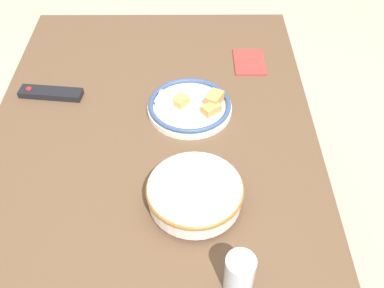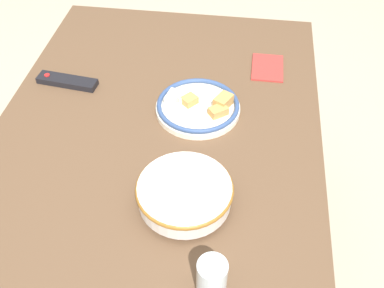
{
  "view_description": "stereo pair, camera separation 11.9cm",
  "coord_description": "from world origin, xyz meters",
  "px_view_note": "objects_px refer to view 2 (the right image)",
  "views": [
    {
      "loc": [
        -0.84,
        -0.11,
        1.59
      ],
      "look_at": [
        -0.0,
        -0.11,
        0.74
      ],
      "focal_mm": 42.0,
      "sensor_mm": 36.0,
      "label": 1
    },
    {
      "loc": [
        -0.83,
        -0.23,
        1.59
      ],
      "look_at": [
        -0.0,
        -0.11,
        0.74
      ],
      "focal_mm": 42.0,
      "sensor_mm": 36.0,
      "label": 2
    }
  ],
  "objects_px": {
    "noodle_bowl": "(185,193)",
    "food_plate": "(198,106)",
    "drinking_glass": "(212,279)",
    "tv_remote": "(67,81)"
  },
  "relations": [
    {
      "from": "noodle_bowl",
      "to": "food_plate",
      "type": "height_order",
      "value": "noodle_bowl"
    },
    {
      "from": "food_plate",
      "to": "drinking_glass",
      "type": "relative_size",
      "value": 2.43
    },
    {
      "from": "noodle_bowl",
      "to": "food_plate",
      "type": "bearing_deg",
      "value": 1.88
    },
    {
      "from": "food_plate",
      "to": "drinking_glass",
      "type": "bearing_deg",
      "value": -169.95
    },
    {
      "from": "drinking_glass",
      "to": "noodle_bowl",
      "type": "bearing_deg",
      "value": 22.11
    },
    {
      "from": "tv_remote",
      "to": "drinking_glass",
      "type": "relative_size",
      "value": 1.92
    },
    {
      "from": "noodle_bowl",
      "to": "food_plate",
      "type": "distance_m",
      "value": 0.35
    },
    {
      "from": "noodle_bowl",
      "to": "food_plate",
      "type": "xyz_separation_m",
      "value": [
        0.34,
        0.01,
        -0.02
      ]
    },
    {
      "from": "noodle_bowl",
      "to": "drinking_glass",
      "type": "xyz_separation_m",
      "value": [
        -0.22,
        -0.09,
        0.01
      ]
    },
    {
      "from": "drinking_glass",
      "to": "food_plate",
      "type": "bearing_deg",
      "value": 10.05
    }
  ]
}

